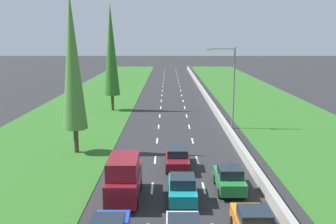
{
  "coord_description": "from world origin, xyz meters",
  "views": [
    {
      "loc": [
        -0.68,
        -3.13,
        10.02
      ],
      "look_at": [
        -0.82,
        45.86,
        0.37
      ],
      "focal_mm": 40.47,
      "sensor_mm": 36.0,
      "label": 1
    }
  ],
  "objects_px": {
    "orange_hatchback_right_lane": "(254,224)",
    "street_light_mast": "(232,82)",
    "maroon_sedan_centre_lane": "(178,158)",
    "teal_hatchback_centre_lane": "(183,188)",
    "poplar_tree_second": "(74,62)",
    "maroon_van_left_lane": "(125,178)",
    "green_hatchback_right_lane": "(231,179)",
    "poplar_tree_third": "(112,50)"
  },
  "relations": [
    {
      "from": "maroon_sedan_centre_lane",
      "to": "green_hatchback_right_lane",
      "type": "height_order",
      "value": "green_hatchback_right_lane"
    },
    {
      "from": "teal_hatchback_centre_lane",
      "to": "maroon_sedan_centre_lane",
      "type": "bearing_deg",
      "value": 91.43
    },
    {
      "from": "maroon_sedan_centre_lane",
      "to": "poplar_tree_second",
      "type": "bearing_deg",
      "value": 155.77
    },
    {
      "from": "orange_hatchback_right_lane",
      "to": "street_light_mast",
      "type": "height_order",
      "value": "street_light_mast"
    },
    {
      "from": "maroon_van_left_lane",
      "to": "green_hatchback_right_lane",
      "type": "distance_m",
      "value": 6.97
    },
    {
      "from": "maroon_sedan_centre_lane",
      "to": "poplar_tree_second",
      "type": "xyz_separation_m",
      "value": [
        -8.84,
        3.98,
        7.15
      ]
    },
    {
      "from": "maroon_van_left_lane",
      "to": "teal_hatchback_centre_lane",
      "type": "distance_m",
      "value": 3.68
    },
    {
      "from": "street_light_mast",
      "to": "teal_hatchback_centre_lane",
      "type": "bearing_deg",
      "value": -107.33
    },
    {
      "from": "teal_hatchback_centre_lane",
      "to": "poplar_tree_third",
      "type": "xyz_separation_m",
      "value": [
        -8.63,
        29.94,
        7.51
      ]
    },
    {
      "from": "street_light_mast",
      "to": "maroon_sedan_centre_lane",
      "type": "bearing_deg",
      "value": -115.21
    },
    {
      "from": "maroon_sedan_centre_lane",
      "to": "maroon_van_left_lane",
      "type": "bearing_deg",
      "value": -120.48
    },
    {
      "from": "teal_hatchback_centre_lane",
      "to": "poplar_tree_second",
      "type": "distance_m",
      "value": 15.31
    },
    {
      "from": "green_hatchback_right_lane",
      "to": "poplar_tree_third",
      "type": "distance_m",
      "value": 31.62
    },
    {
      "from": "green_hatchback_right_lane",
      "to": "poplar_tree_third",
      "type": "xyz_separation_m",
      "value": [
        -11.82,
        28.35,
        7.51
      ]
    },
    {
      "from": "teal_hatchback_centre_lane",
      "to": "maroon_van_left_lane",
      "type": "bearing_deg",
      "value": 175.77
    },
    {
      "from": "orange_hatchback_right_lane",
      "to": "street_light_mast",
      "type": "bearing_deg",
      "value": 83.7
    },
    {
      "from": "green_hatchback_right_lane",
      "to": "poplar_tree_second",
      "type": "distance_m",
      "value": 16.5
    },
    {
      "from": "teal_hatchback_centre_lane",
      "to": "orange_hatchback_right_lane",
      "type": "height_order",
      "value": "same"
    },
    {
      "from": "maroon_van_left_lane",
      "to": "green_hatchback_right_lane",
      "type": "xyz_separation_m",
      "value": [
        6.82,
        1.32,
        -0.56
      ]
    },
    {
      "from": "maroon_van_left_lane",
      "to": "street_light_mast",
      "type": "bearing_deg",
      "value": 63.1
    },
    {
      "from": "maroon_sedan_centre_lane",
      "to": "orange_hatchback_right_lane",
      "type": "relative_size",
      "value": 1.15
    },
    {
      "from": "poplar_tree_third",
      "to": "poplar_tree_second",
      "type": "bearing_deg",
      "value": -91.06
    },
    {
      "from": "poplar_tree_third",
      "to": "street_light_mast",
      "type": "height_order",
      "value": "poplar_tree_third"
    },
    {
      "from": "poplar_tree_third",
      "to": "street_light_mast",
      "type": "distance_m",
      "value": 18.38
    },
    {
      "from": "maroon_sedan_centre_lane",
      "to": "poplar_tree_third",
      "type": "height_order",
      "value": "poplar_tree_third"
    },
    {
      "from": "maroon_sedan_centre_lane",
      "to": "green_hatchback_right_lane",
      "type": "bearing_deg",
      "value": -53.86
    },
    {
      "from": "maroon_sedan_centre_lane",
      "to": "green_hatchback_right_lane",
      "type": "relative_size",
      "value": 1.15
    },
    {
      "from": "poplar_tree_third",
      "to": "street_light_mast",
      "type": "bearing_deg",
      "value": -36.04
    },
    {
      "from": "teal_hatchback_centre_lane",
      "to": "maroon_sedan_centre_lane",
      "type": "xyz_separation_m",
      "value": [
        -0.15,
        6.17,
        -0.02
      ]
    },
    {
      "from": "teal_hatchback_centre_lane",
      "to": "maroon_sedan_centre_lane",
      "type": "relative_size",
      "value": 0.87
    },
    {
      "from": "orange_hatchback_right_lane",
      "to": "street_light_mast",
      "type": "xyz_separation_m",
      "value": [
        2.64,
        23.91,
        4.4
      ]
    },
    {
      "from": "maroon_van_left_lane",
      "to": "street_light_mast",
      "type": "distance_m",
      "value": 21.66
    },
    {
      "from": "maroon_sedan_centre_lane",
      "to": "street_light_mast",
      "type": "height_order",
      "value": "street_light_mast"
    },
    {
      "from": "teal_hatchback_centre_lane",
      "to": "orange_hatchback_right_lane",
      "type": "distance_m",
      "value": 5.73
    },
    {
      "from": "poplar_tree_third",
      "to": "street_light_mast",
      "type": "xyz_separation_m",
      "value": [
        14.64,
        -10.66,
        -3.12
      ]
    },
    {
      "from": "maroon_van_left_lane",
      "to": "orange_hatchback_right_lane",
      "type": "xyz_separation_m",
      "value": [
        7.01,
        -4.89,
        -0.56
      ]
    },
    {
      "from": "teal_hatchback_centre_lane",
      "to": "street_light_mast",
      "type": "bearing_deg",
      "value": 72.67
    },
    {
      "from": "poplar_tree_second",
      "to": "maroon_sedan_centre_lane",
      "type": "bearing_deg",
      "value": -24.23
    },
    {
      "from": "green_hatchback_right_lane",
      "to": "street_light_mast",
      "type": "distance_m",
      "value": 18.45
    },
    {
      "from": "maroon_sedan_centre_lane",
      "to": "street_light_mast",
      "type": "xyz_separation_m",
      "value": [
        6.17,
        13.12,
        4.42
      ]
    },
    {
      "from": "green_hatchback_right_lane",
      "to": "teal_hatchback_centre_lane",
      "type": "bearing_deg",
      "value": -153.52
    },
    {
      "from": "green_hatchback_right_lane",
      "to": "poplar_tree_second",
      "type": "xyz_separation_m",
      "value": [
        -12.18,
        8.56,
        7.13
      ]
    }
  ]
}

